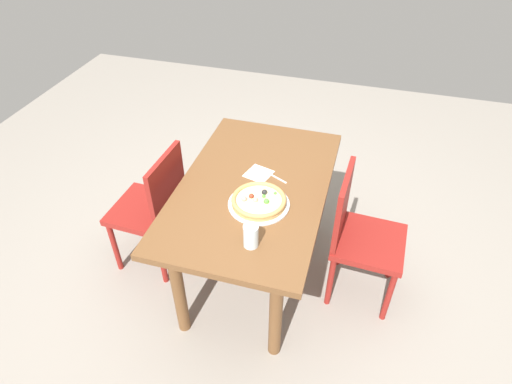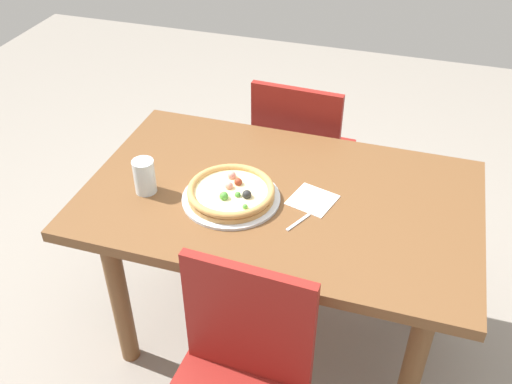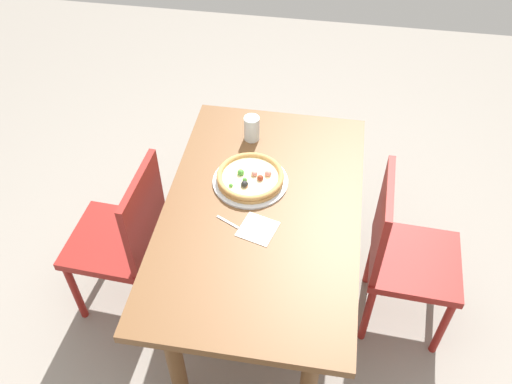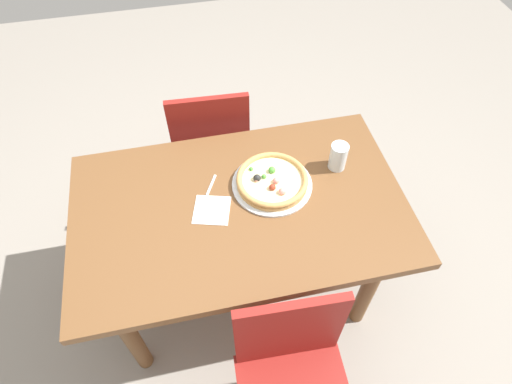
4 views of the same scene
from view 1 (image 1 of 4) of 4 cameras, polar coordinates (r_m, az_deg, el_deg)
name	(u,v)px [view 1 (image 1 of 4)]	position (r m, az deg, el deg)	size (l,w,h in m)	color
ground_plane	(254,270)	(2.96, -0.30, -10.22)	(6.00, 6.00, 0.00)	gray
dining_table	(253,200)	(2.51, -0.34, -1.03)	(1.33, 0.82, 0.73)	brown
chair_near	(359,234)	(2.59, 13.41, -5.35)	(0.42, 0.42, 0.87)	maroon
chair_far	(154,206)	(2.76, -13.29, -1.84)	(0.42, 0.42, 0.87)	maroon
plate	(259,204)	(2.31, 0.37, -1.60)	(0.33, 0.33, 0.01)	silver
pizza	(259,200)	(2.30, 0.37, -1.11)	(0.29, 0.29, 0.05)	tan
fork	(274,176)	(2.51, 2.32, 2.12)	(0.09, 0.15, 0.00)	silver
drinking_glass	(251,236)	(2.06, -0.68, -5.80)	(0.07, 0.07, 0.12)	silver
napkin	(258,174)	(2.53, 0.29, 2.43)	(0.14, 0.14, 0.00)	white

